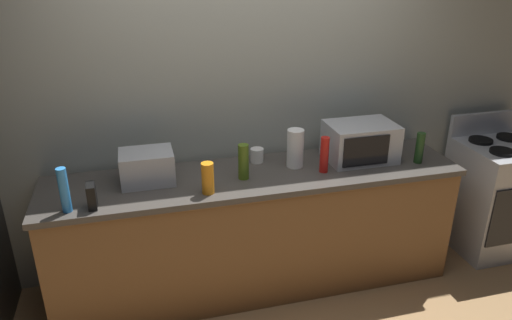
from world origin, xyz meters
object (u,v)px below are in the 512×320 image
(bottle_wine, at_px, (420,148))
(toaster_oven, at_px, (147,167))
(microwave, at_px, (360,142))
(bottle_dish_soap, at_px, (208,178))
(paper_towel_roll, at_px, (295,148))
(stove_range, at_px, (494,196))
(cordless_phone, at_px, (92,196))
(bottle_hot_sauce, at_px, (324,155))
(bottle_olive_oil, at_px, (243,162))
(mug_white, at_px, (257,155))
(bottle_spray_cleaner, at_px, (64,190))

(bottle_wine, bearing_deg, toaster_oven, 174.80)
(toaster_oven, xyz_separation_m, bottle_wine, (1.88, -0.17, 0.01))
(microwave, bearing_deg, toaster_oven, 179.53)
(bottle_dish_soap, bearing_deg, paper_towel_roll, 20.85)
(paper_towel_roll, xyz_separation_m, bottle_dish_soap, (-0.65, -0.25, -0.03))
(stove_range, bearing_deg, bottle_dish_soap, -175.18)
(paper_towel_roll, bearing_deg, microwave, -0.26)
(cordless_phone, height_order, bottle_wine, bottle_wine)
(bottle_dish_soap, distance_m, bottle_hot_sauce, 0.82)
(stove_range, bearing_deg, bottle_olive_oil, -178.63)
(microwave, relative_size, bottle_dish_soap, 2.37)
(toaster_oven, height_order, paper_towel_roll, paper_towel_roll)
(paper_towel_roll, bearing_deg, toaster_oven, 179.43)
(bottle_hot_sauce, bearing_deg, microwave, 22.17)
(bottle_hot_sauce, xyz_separation_m, mug_white, (-0.40, 0.28, -0.07))
(paper_towel_roll, distance_m, cordless_phone, 1.37)
(cordless_phone, xyz_separation_m, bottle_hot_sauce, (1.50, 0.12, 0.05))
(mug_white, bearing_deg, bottle_wine, -15.25)
(bottle_dish_soap, bearing_deg, bottle_wine, 3.30)
(bottle_wine, xyz_separation_m, bottle_spray_cleaner, (-2.35, -0.11, 0.02))
(bottle_wine, relative_size, bottle_dish_soap, 1.10)
(stove_range, height_order, bottle_dish_soap, bottle_dish_soap)
(microwave, bearing_deg, stove_range, -2.26)
(stove_range, distance_m, bottle_dish_soap, 2.43)
(bottle_olive_oil, bearing_deg, bottle_hot_sauce, -3.72)
(cordless_phone, bearing_deg, microwave, 6.56)
(cordless_phone, distance_m, bottle_spray_cleaner, 0.15)
(microwave, distance_m, cordless_phone, 1.85)
(toaster_oven, bearing_deg, cordless_phone, -141.00)
(paper_towel_roll, relative_size, mug_white, 2.68)
(microwave, bearing_deg, bottle_olive_oil, -173.64)
(stove_range, relative_size, bottle_dish_soap, 5.33)
(cordless_phone, bearing_deg, bottle_hot_sauce, 3.25)
(toaster_oven, bearing_deg, stove_range, -1.27)
(paper_towel_roll, distance_m, bottle_hot_sauce, 0.21)
(toaster_oven, height_order, cordless_phone, toaster_oven)
(cordless_phone, distance_m, bottle_olive_oil, 0.96)
(microwave, xyz_separation_m, cordless_phone, (-1.83, -0.26, -0.06))
(paper_towel_roll, relative_size, bottle_hot_sauce, 1.08)
(stove_range, relative_size, mug_white, 10.72)
(toaster_oven, distance_m, cordless_phone, 0.43)
(microwave, bearing_deg, cordless_phone, -171.98)
(bottle_olive_oil, relative_size, bottle_spray_cleaner, 0.88)
(bottle_olive_oil, bearing_deg, mug_white, 57.21)
(bottle_spray_cleaner, xyz_separation_m, mug_white, (1.25, 0.41, -0.09))
(bottle_olive_oil, height_order, bottle_hot_sauce, bottle_hot_sauce)
(cordless_phone, xyz_separation_m, bottle_dish_soap, (0.69, 0.01, 0.03))
(stove_range, distance_m, bottle_spray_cleaner, 3.25)
(microwave, relative_size, bottle_spray_cleaner, 1.76)
(microwave, bearing_deg, mug_white, 168.86)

